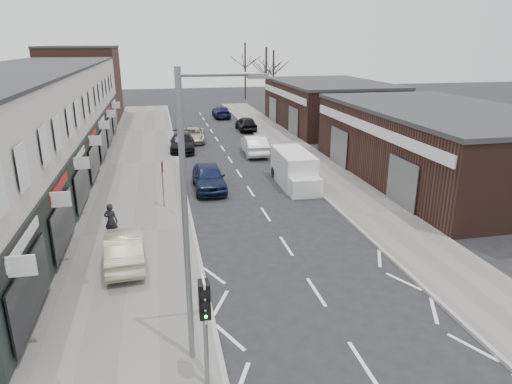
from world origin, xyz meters
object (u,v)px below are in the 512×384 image
warning_sign (163,170)px  parked_car_left_b (182,142)px  street_lamp (192,208)px  parked_car_right_a (254,145)px  parked_car_right_c (221,112)px  traffic_light (205,308)px  parked_car_right_b (246,124)px  pedestrian (111,221)px  white_van (294,169)px  sedan_on_pavement (124,248)px  parked_car_left_c (193,135)px  parked_car_left_a (209,177)px

warning_sign → parked_car_left_b: warning_sign is taller
street_lamp → parked_car_right_a: (6.73, 24.09, -3.84)m
parked_car_right_a → parked_car_right_c: parked_car_right_a is taller
traffic_light → parked_car_right_b: traffic_light is taller
parked_car_left_b → traffic_light: bearing=-88.8°
pedestrian → street_lamp: bearing=124.5°
white_van → parked_car_right_c: white_van is taller
sedan_on_pavement → street_lamp: bearing=106.2°
street_lamp → warning_sign: size_ratio=2.96×
street_lamp → parked_car_right_a: size_ratio=1.70×
parked_car_left_c → parked_car_right_a: parked_car_right_a is taller
traffic_light → parked_car_left_c: (2.20, 31.23, -1.80)m
sedan_on_pavement → pedestrian: (-0.71, 2.67, 0.16)m
traffic_light → parked_car_right_c: (6.60, 44.46, -1.73)m
warning_sign → sedan_on_pavement: warning_sign is taller
warning_sign → parked_car_right_a: (7.36, 11.29, -1.43)m
pedestrian → parked_car_left_a: pedestrian is taller
warning_sign → pedestrian: bearing=-122.8°
parked_car_left_b → parked_car_left_c: parked_car_left_b is taller
pedestrian → parked_car_right_a: bearing=-107.4°
street_lamp → pedestrian: street_lamp is taller
traffic_light → white_van: (7.36, 16.79, -1.42)m
sedan_on_pavement → parked_car_left_b: sedan_on_pavement is taller
warning_sign → parked_car_right_b: warning_sign is taller
street_lamp → parked_car_right_c: 43.95m
traffic_light → parked_car_right_c: traffic_light is taller
street_lamp → parked_car_right_b: (8.03, 34.36, -3.90)m
parked_car_left_a → parked_car_right_a: size_ratio=0.98×
sedan_on_pavement → pedestrian: 2.77m
warning_sign → parked_car_left_a: (2.73, 2.89, -1.42)m
street_lamp → traffic_light: bearing=-84.1°
warning_sign → pedestrian: (-2.44, -3.78, -1.24)m
sedan_on_pavement → parked_car_left_b: size_ratio=0.86×
warning_sign → sedan_on_pavement: 6.83m
sedan_on_pavement → pedestrian: size_ratio=2.45×
white_van → pedestrian: bearing=-147.0°
white_van → parked_car_left_a: bearing=180.0°
white_van → parked_car_right_c: bearing=92.8°
parked_car_right_c → traffic_light: bearing=82.4°
street_lamp → parked_car_left_b: street_lamp is taller
traffic_light → parked_car_left_b: 27.87m
warning_sign → white_van: bearing=18.8°
street_lamp → white_van: size_ratio=1.47×
traffic_light → street_lamp: 2.52m
parked_car_left_a → parked_car_left_b: size_ratio=0.95×
street_lamp → parked_car_right_c: (6.73, 43.25, -3.94)m
warning_sign → parked_car_right_b: 23.28m
white_van → parked_car_left_b: 12.72m
street_lamp → parked_car_right_b: bearing=76.9°
white_van → parked_car_left_c: white_van is taller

